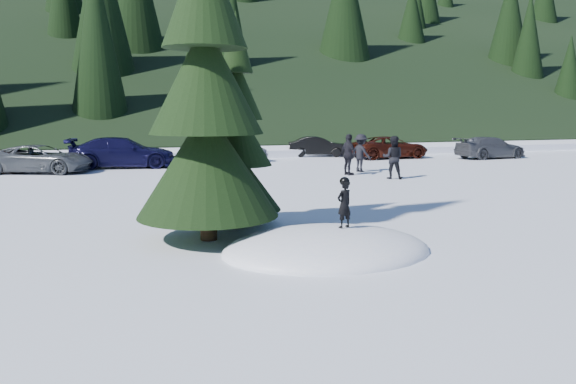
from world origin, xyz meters
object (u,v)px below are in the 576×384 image
object	(u,v)px
car_7	(490,148)
child_skier	(344,204)
car_2	(40,159)
spruce_tall	(206,93)
adult_1	(349,155)
car_3	(123,153)
car_4	(230,150)
car_5	(318,147)
adult_0	(393,157)
adult_2	(361,153)
car_6	(389,147)
spruce_short	(237,143)

from	to	relation	value
car_7	child_skier	bearing A→B (deg)	131.07
car_2	car_7	distance (m)	25.00
spruce_tall	child_skier	distance (m)	3.91
adult_1	car_3	size ratio (longest dim) A/B	0.35
car_3	car_4	distance (m)	5.87
car_3	car_5	xyz separation A→B (m)	(11.83, 3.37, -0.15)
car_2	car_3	world-z (taller)	car_3
car_2	spruce_tall	bearing A→B (deg)	-141.37
child_skier	car_7	bearing A→B (deg)	-154.21
car_2	car_4	distance (m)	9.77
spruce_tall	car_4	xyz separation A→B (m)	(4.23, 18.19, -2.60)
car_7	adult_0	bearing A→B (deg)	119.74
adult_2	car_4	bearing A→B (deg)	13.19
car_2	car_6	xyz separation A→B (m)	(19.23, 2.15, 0.01)
adult_1	car_2	xyz separation A→B (m)	(-13.37, 5.15, -0.27)
adult_1	car_2	bearing A→B (deg)	56.49
adult_2	car_3	distance (m)	11.99
spruce_short	car_4	distance (m)	17.15
adult_1	car_4	bearing A→B (deg)	14.93
car_5	car_7	size ratio (longest dim) A/B	0.84
car_4	car_2	bearing A→B (deg)	95.19
adult_1	adult_2	xyz separation A→B (m)	(1.09, 1.07, -0.03)
adult_2	car_4	size ratio (longest dim) A/B	0.42
adult_0	adult_1	xyz separation A→B (m)	(-1.27, 1.80, 0.01)
spruce_short	car_5	distance (m)	21.25
car_3	car_4	bearing A→B (deg)	-72.72
spruce_short	child_skier	xyz separation A→B (m)	(1.59, -3.17, -1.12)
car_4	spruce_short	bearing A→B (deg)	160.35
adult_0	spruce_tall	bearing A→B (deg)	72.63
child_skier	car_2	xyz separation A→B (m)	(-7.84, 17.61, -0.33)
car_6	car_7	size ratio (longest dim) A/B	1.05
adult_0	car_4	bearing A→B (deg)	-31.85
car_4	adult_0	bearing A→B (deg)	-159.80
child_skier	spruce_short	bearing A→B (deg)	-83.77
car_6	car_7	world-z (taller)	car_6
car_5	car_6	xyz separation A→B (m)	(3.67, -2.46, 0.04)
adult_1	car_4	xyz separation A→B (m)	(-3.88, 7.51, -0.21)
spruce_short	car_2	world-z (taller)	spruce_short
car_3	car_5	distance (m)	12.30
spruce_short	adult_2	bearing A→B (deg)	51.59
adult_2	car_5	distance (m)	8.76
child_skier	car_2	size ratio (longest dim) A/B	0.21
car_4	car_5	distance (m)	6.48
spruce_tall	car_4	size ratio (longest dim) A/B	2.03
spruce_short	car_5	xyz separation A→B (m)	(9.30, 19.05, -1.48)
adult_2	car_5	xyz separation A→B (m)	(1.09, 8.69, -0.27)
adult_2	car_5	size ratio (longest dim) A/B	0.47
adult_1	spruce_tall	bearing A→B (deg)	130.34
spruce_tall	adult_1	xyz separation A→B (m)	(8.12, 10.68, -2.39)
car_5	adult_1	bearing A→B (deg)	-177.91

